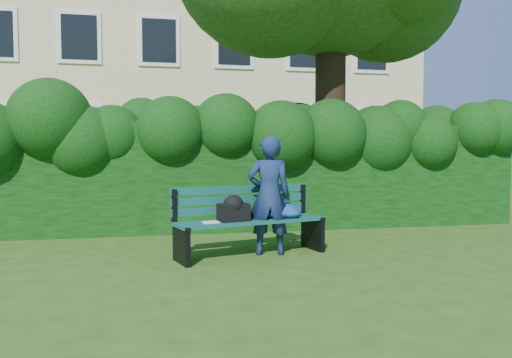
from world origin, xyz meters
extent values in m
plane|color=#2E4B15|center=(0.00, 0.00, 0.00)|extent=(80.00, 80.00, 0.00)
cube|color=beige|center=(0.00, 14.00, 6.00)|extent=(16.00, 8.00, 12.00)
cube|color=white|center=(-3.60, 9.98, 2.00)|extent=(1.30, 0.08, 1.60)
cube|color=black|center=(-3.60, 9.94, 2.00)|extent=(1.05, 0.04, 1.35)
cube|color=white|center=(-1.20, 9.98, 2.00)|extent=(1.30, 0.08, 1.60)
cube|color=black|center=(-1.20, 9.94, 2.00)|extent=(1.05, 0.04, 1.35)
cube|color=white|center=(1.20, 9.98, 2.00)|extent=(1.30, 0.08, 1.60)
cube|color=black|center=(1.20, 9.94, 2.00)|extent=(1.05, 0.04, 1.35)
cube|color=white|center=(3.60, 9.98, 2.00)|extent=(1.30, 0.08, 1.60)
cube|color=black|center=(3.60, 9.94, 2.00)|extent=(1.05, 0.04, 1.35)
cube|color=white|center=(6.00, 9.98, 2.00)|extent=(1.30, 0.08, 1.60)
cube|color=black|center=(6.00, 9.94, 2.00)|extent=(1.05, 0.04, 1.35)
cube|color=white|center=(-3.60, 9.98, 4.80)|extent=(1.30, 0.08, 1.60)
cube|color=black|center=(-3.60, 9.94, 4.80)|extent=(1.05, 0.04, 1.35)
cube|color=white|center=(-1.20, 9.98, 4.80)|extent=(1.30, 0.08, 1.60)
cube|color=black|center=(-1.20, 9.94, 4.80)|extent=(1.05, 0.04, 1.35)
cube|color=white|center=(1.20, 9.98, 4.80)|extent=(1.30, 0.08, 1.60)
cube|color=black|center=(1.20, 9.94, 4.80)|extent=(1.05, 0.04, 1.35)
cube|color=white|center=(3.60, 9.98, 4.80)|extent=(1.30, 0.08, 1.60)
cube|color=black|center=(3.60, 9.94, 4.80)|extent=(1.05, 0.04, 1.35)
cube|color=white|center=(6.00, 9.98, 4.80)|extent=(1.30, 0.08, 1.60)
cube|color=black|center=(6.00, 9.94, 4.80)|extent=(1.05, 0.04, 1.35)
cube|color=black|center=(0.00, 2.20, 0.90)|extent=(10.00, 1.00, 1.80)
cylinder|color=black|center=(1.77, 2.45, 2.42)|extent=(0.55, 0.55, 4.85)
cube|color=#0D4342|center=(-0.15, -0.24, 0.45)|extent=(1.93, 0.62, 0.04)
cube|color=#0D4342|center=(-0.18, -0.13, 0.45)|extent=(1.93, 0.62, 0.04)
cube|color=#0D4342|center=(-0.21, -0.01, 0.45)|extent=(1.93, 0.62, 0.04)
cube|color=#0D4342|center=(-0.25, 0.11, 0.45)|extent=(1.93, 0.62, 0.04)
cube|color=#0D4342|center=(-0.27, 0.18, 0.58)|extent=(1.91, 0.56, 0.10)
cube|color=#0D4342|center=(-0.27, 0.19, 0.71)|extent=(1.91, 0.56, 0.10)
cube|color=#0D4342|center=(-0.27, 0.20, 0.84)|extent=(1.91, 0.56, 0.10)
cube|color=black|center=(-1.10, -0.32, 0.22)|extent=(0.19, 0.50, 0.44)
cube|color=black|center=(-1.17, -0.07, 0.65)|extent=(0.07, 0.07, 0.45)
cube|color=black|center=(-1.09, -0.36, 0.44)|extent=(0.17, 0.42, 0.05)
cube|color=black|center=(0.70, 0.18, 0.22)|extent=(0.19, 0.50, 0.44)
cube|color=black|center=(0.64, 0.43, 0.65)|extent=(0.07, 0.07, 0.45)
cube|color=black|center=(0.72, 0.13, 0.44)|extent=(0.17, 0.42, 0.05)
cube|color=white|center=(-0.74, -0.27, 0.48)|extent=(0.21, 0.17, 0.02)
cube|color=black|center=(-0.44, -0.13, 0.58)|extent=(0.42, 0.32, 0.22)
imported|color=navy|center=(0.04, -0.03, 0.77)|extent=(0.61, 0.44, 1.54)
camera|label=1|loc=(-1.42, -6.29, 1.37)|focal=35.00mm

